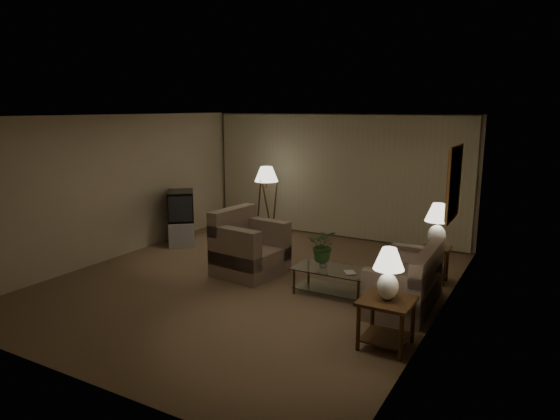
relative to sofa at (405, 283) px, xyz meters
The scene contains 16 objects.
ground 2.53m from the sofa, behind, with size 7.00×7.00×0.00m, color brown.
room_shell 3.14m from the sofa, 151.61° to the left, with size 6.04×7.02×2.72m.
sofa is the anchor object (origin of this frame).
armchair 2.71m from the sofa, behind, with size 1.27×1.23×0.89m.
side_table_near 1.36m from the sofa, 83.66° to the right, with size 0.61×0.61×0.60m.
side_table_far 1.26m from the sofa, 83.16° to the left, with size 0.44×0.37×0.60m.
table_lamp_near 1.49m from the sofa, 83.66° to the right, with size 0.37×0.37×0.63m.
table_lamp_far 1.43m from the sofa, 83.16° to the left, with size 0.42×0.42×0.72m.
coffee_table 1.10m from the sofa, behind, with size 1.18×0.65×0.41m.
tv_cabinet 5.16m from the sofa, 167.98° to the left, with size 0.92×0.97×0.50m, color #ACACAE.
crt_tv 5.18m from the sofa, 167.98° to the left, with size 0.86×0.89×0.62m, color black.
floor_lamp 4.42m from the sofa, 147.76° to the left, with size 0.51×0.51×1.58m.
ottoman 3.59m from the sofa, 155.49° to the left, with size 0.66×0.66×0.44m, color #A26137.
vase 1.26m from the sofa, behind, with size 0.14×0.14×0.15m, color silver.
flowers 1.33m from the sofa, behind, with size 0.46×0.39×0.51m, color #36662D.
book 0.87m from the sofa, 166.70° to the right, with size 0.15×0.21×0.02m, color olive.
Camera 1 is at (4.27, -6.65, 2.83)m, focal length 32.00 mm.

